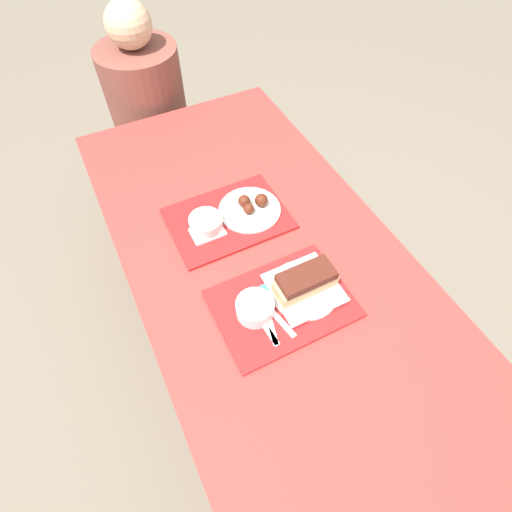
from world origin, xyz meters
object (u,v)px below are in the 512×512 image
object	(u,v)px
bowl_coleslaw_near	(255,307)
bowl_coleslaw_far	(206,223)
brisket_sandwich_plate	(305,284)
tray_far	(228,219)
person_seated_across	(146,95)
tray_near	(283,303)
wings_plate_far	(251,207)

from	to	relation	value
bowl_coleslaw_near	bowl_coleslaw_far	bearing A→B (deg)	90.63
brisket_sandwich_plate	bowl_coleslaw_far	bearing A→B (deg)	115.49
tray_far	person_seated_across	world-z (taller)	person_seated_across
tray_near	wings_plate_far	distance (m)	0.39
bowl_coleslaw_near	wings_plate_far	size ratio (longest dim) A/B	0.51
brisket_sandwich_plate	wings_plate_far	xyz separation A→B (m)	(0.00, 0.37, -0.02)
tray_near	bowl_coleslaw_far	bearing A→B (deg)	104.05
wings_plate_far	person_seated_across	world-z (taller)	person_seated_across
tray_far	wings_plate_far	distance (m)	0.09
brisket_sandwich_plate	bowl_coleslaw_near	bearing A→B (deg)	-179.51
tray_far	person_seated_across	distance (m)	0.92
person_seated_across	wings_plate_far	bearing A→B (deg)	-83.43
brisket_sandwich_plate	wings_plate_far	size ratio (longest dim) A/B	0.98
tray_near	bowl_coleslaw_near	distance (m)	0.10
tray_near	bowl_coleslaw_far	distance (m)	0.38
tray_near	bowl_coleslaw_near	xyz separation A→B (m)	(-0.09, 0.01, 0.03)
tray_near	brisket_sandwich_plate	world-z (taller)	brisket_sandwich_plate
brisket_sandwich_plate	bowl_coleslaw_far	xyz separation A→B (m)	(-0.17, 0.36, -0.00)
tray_near	tray_far	xyz separation A→B (m)	(-0.01, 0.38, 0.00)
wings_plate_far	tray_near	bearing A→B (deg)	-102.04
bowl_coleslaw_near	tray_near	bearing A→B (deg)	-5.05
tray_near	tray_far	world-z (taller)	same
bowl_coleslaw_near	bowl_coleslaw_far	xyz separation A→B (m)	(-0.00, 0.36, 0.00)
tray_near	brisket_sandwich_plate	xyz separation A→B (m)	(0.08, 0.01, 0.04)
bowl_coleslaw_near	bowl_coleslaw_far	distance (m)	0.36
tray_near	brisket_sandwich_plate	distance (m)	0.09
brisket_sandwich_plate	tray_far	bearing A→B (deg)	102.88
tray_far	wings_plate_far	bearing A→B (deg)	-1.59
tray_near	bowl_coleslaw_far	size ratio (longest dim) A/B	3.62
tray_far	brisket_sandwich_plate	xyz separation A→B (m)	(0.09, -0.37, 0.04)
wings_plate_far	bowl_coleslaw_far	bearing A→B (deg)	-176.24
bowl_coleslaw_near	person_seated_across	xyz separation A→B (m)	(0.06, 1.30, -0.07)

